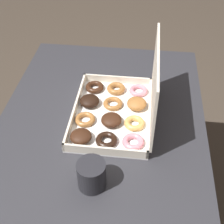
# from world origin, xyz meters

# --- Properties ---
(ground_plane) EXTENTS (8.00, 8.00, 0.00)m
(ground_plane) POSITION_xyz_m (0.00, 0.00, 0.00)
(ground_plane) COLOR #42382D
(dining_table) EXTENTS (1.09, 0.77, 0.72)m
(dining_table) POSITION_xyz_m (0.00, 0.00, 0.62)
(dining_table) COLOR #2D2D33
(dining_table) RESTS_ON ground_plane
(donut_box) EXTENTS (0.41, 0.30, 0.29)m
(donut_box) POSITION_xyz_m (-0.05, 0.07, 0.77)
(donut_box) COLOR white
(donut_box) RESTS_ON dining_table
(coffee_mug) EXTENTS (0.09, 0.09, 0.09)m
(coffee_mug) POSITION_xyz_m (0.27, 0.01, 0.77)
(coffee_mug) COLOR #232328
(coffee_mug) RESTS_ON dining_table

